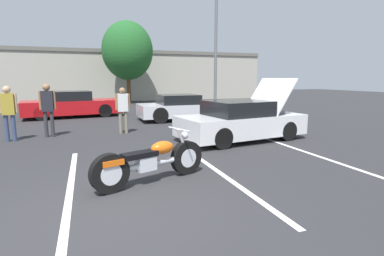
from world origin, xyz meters
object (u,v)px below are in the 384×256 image
object	(u,v)px
motorcycle	(151,162)
light_pole	(217,43)
tree_background	(128,51)
spectator_near_motorcycle	(123,106)
parked_car_right_row	(181,108)
parked_car_mid_row	(72,105)
show_car_hood_open	(241,121)
spectator_far_lot	(8,109)
spectator_by_show_car	(48,105)

from	to	relation	value
motorcycle	light_pole	bearing A→B (deg)	41.33
tree_background	spectator_near_motorcycle	size ratio (longest dim) A/B	3.81
light_pole	parked_car_right_row	xyz separation A→B (m)	(-3.47, -3.59, -3.51)
parked_car_mid_row	show_car_hood_open	bearing A→B (deg)	-63.56
show_car_hood_open	parked_car_mid_row	xyz separation A→B (m)	(-5.44, 8.08, 0.02)
motorcycle	tree_background	bearing A→B (deg)	64.15
parked_car_mid_row	spectator_near_motorcycle	xyz separation A→B (m)	(1.96, -5.66, 0.35)
light_pole	show_car_hood_open	size ratio (longest dim) A/B	1.74
tree_background	spectator_far_lot	bearing A→B (deg)	-112.47
light_pole	motorcycle	world-z (taller)	light_pole
parked_car_right_row	tree_background	bearing A→B (deg)	95.26
spectator_near_motorcycle	light_pole	bearing A→B (deg)	44.41
tree_background	spectator_near_motorcycle	xyz separation A→B (m)	(-1.96, -13.10, -3.09)
parked_car_right_row	spectator_near_motorcycle	world-z (taller)	spectator_near_motorcycle
light_pole	parked_car_right_row	world-z (taller)	light_pole
light_pole	spectator_near_motorcycle	size ratio (longest dim) A/B	4.49
tree_background	motorcycle	world-z (taller)	tree_background
spectator_by_show_car	parked_car_right_row	bearing A→B (deg)	25.33
light_pole	parked_car_mid_row	bearing A→B (deg)	-175.26
show_car_hood_open	parked_car_right_row	bearing A→B (deg)	86.43
parked_car_right_row	spectator_by_show_car	size ratio (longest dim) A/B	2.25
light_pole	show_car_hood_open	bearing A→B (deg)	-108.95
show_car_hood_open	parked_car_mid_row	bearing A→B (deg)	115.43
parked_car_mid_row	spectator_far_lot	bearing A→B (deg)	-112.59
tree_background	parked_car_right_row	distance (m)	10.95
light_pole	show_car_hood_open	xyz separation A→B (m)	(-3.02, -8.78, -3.48)
spectator_near_motorcycle	spectator_by_show_car	world-z (taller)	spectator_by_show_car
motorcycle	parked_car_right_row	distance (m)	8.82
parked_car_mid_row	spectator_far_lot	xyz separation A→B (m)	(-1.59, -5.88, 0.41)
tree_background	parked_car_mid_row	bearing A→B (deg)	-117.81
tree_background	spectator_by_show_car	bearing A→B (deg)	-108.91
parked_car_right_row	parked_car_mid_row	world-z (taller)	parked_car_mid_row
parked_car_right_row	spectator_by_show_car	distance (m)	6.10
tree_background	show_car_hood_open	distance (m)	15.98
tree_background	motorcycle	xyz separation A→B (m)	(-2.08, -18.57, -3.65)
spectator_far_lot	parked_car_mid_row	bearing A→B (deg)	74.92
parked_car_mid_row	spectator_by_show_car	bearing A→B (deg)	-102.76
spectator_by_show_car	parked_car_mid_row	bearing A→B (deg)	84.74
light_pole	spectator_far_lot	world-z (taller)	light_pole
parked_car_right_row	light_pole	bearing A→B (deg)	45.35
motorcycle	spectator_by_show_car	xyz separation A→B (m)	(-2.35, 5.64, 0.67)
light_pole	parked_car_right_row	distance (m)	6.10
light_pole	motorcycle	distance (m)	14.04
parked_car_mid_row	spectator_by_show_car	xyz separation A→B (m)	(-0.51, -5.49, 0.45)
parked_car_mid_row	spectator_far_lot	size ratio (longest dim) A/B	2.82
spectator_near_motorcycle	spectator_far_lot	bearing A→B (deg)	-176.45
spectator_far_lot	spectator_near_motorcycle	bearing A→B (deg)	3.55
spectator_far_lot	light_pole	bearing A→B (deg)	33.25
tree_background	parked_car_mid_row	distance (m)	9.09
show_car_hood_open	spectator_by_show_car	size ratio (longest dim) A/B	2.37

